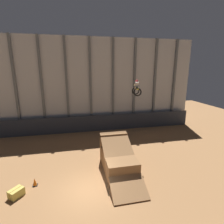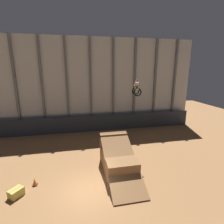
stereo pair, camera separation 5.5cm
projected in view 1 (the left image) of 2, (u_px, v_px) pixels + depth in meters
ground_plane at (88, 191)px, 12.24m from camera, size 60.00×60.00×0.00m
arena_back_wall at (79, 86)px, 22.89m from camera, size 32.00×0.40×12.25m
lower_barrier at (81, 124)px, 23.32m from camera, size 31.36×0.20×2.18m
dirt_ramp at (118, 159)px, 14.61m from camera, size 2.46×5.95×2.79m
rider_bike_solo at (137, 89)px, 16.11m from camera, size 1.06×1.79×1.47m
traffic_cone_near_ramp at (35, 182)px, 12.72m from camera, size 0.36×0.36×0.58m
hay_bale_trackside at (16, 193)px, 11.61m from camera, size 1.04×1.07×0.57m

